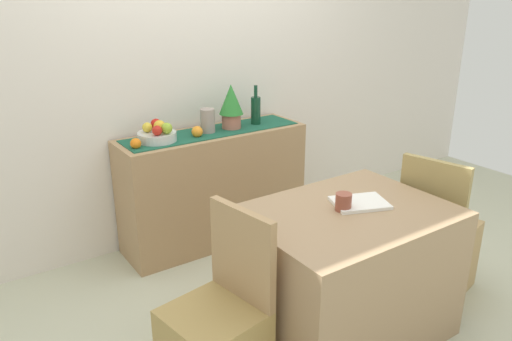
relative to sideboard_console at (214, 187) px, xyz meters
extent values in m
cube|color=beige|center=(-0.01, -0.92, -0.43)|extent=(6.40, 6.40, 0.02)
cube|color=silver|center=(-0.01, 0.26, 0.93)|extent=(6.40, 0.06, 2.70)
cube|color=#A6825A|center=(0.00, 0.00, 0.00)|extent=(1.38, 0.42, 0.85)
cube|color=#1A543E|center=(0.00, 0.00, 0.43)|extent=(1.30, 0.32, 0.01)
cylinder|color=silver|center=(-0.42, 0.00, 0.46)|extent=(0.26, 0.26, 0.06)
sphere|color=gold|center=(-0.47, 0.03, 0.52)|extent=(0.07, 0.07, 0.07)
sphere|color=red|center=(-0.45, -0.07, 0.52)|extent=(0.07, 0.07, 0.07)
sphere|color=gold|center=(-0.40, 0.00, 0.53)|extent=(0.08, 0.08, 0.08)
sphere|color=red|center=(-0.39, 0.07, 0.53)|extent=(0.07, 0.07, 0.07)
sphere|color=#8FB42F|center=(-0.38, -0.07, 0.53)|extent=(0.07, 0.07, 0.07)
cylinder|color=#113B25|center=(0.37, 0.00, 0.53)|extent=(0.07, 0.07, 0.21)
cylinder|color=#113B25|center=(0.37, 0.00, 0.68)|extent=(0.03, 0.03, 0.09)
cylinder|color=gray|center=(-0.04, 0.00, 0.51)|extent=(0.10, 0.10, 0.17)
cylinder|color=#B16855|center=(0.16, 0.00, 0.48)|extent=(0.14, 0.14, 0.11)
cone|color=#2D7D32|center=(0.16, 0.00, 0.64)|extent=(0.17, 0.17, 0.22)
sphere|color=orange|center=(-0.15, -0.05, 0.46)|extent=(0.08, 0.08, 0.08)
sphere|color=orange|center=(-0.60, -0.07, 0.46)|extent=(0.07, 0.07, 0.07)
cube|color=#A0805C|center=(0.03, -1.35, -0.05)|extent=(1.06, 0.79, 0.74)
cube|color=white|center=(0.14, -1.33, 0.33)|extent=(0.34, 0.30, 0.02)
cylinder|color=brown|center=(0.01, -1.33, 0.36)|extent=(0.08, 0.08, 0.09)
cube|color=tan|center=(-0.60, -1.32, 0.25)|extent=(0.11, 0.40, 0.45)
cube|color=tan|center=(0.84, -1.35, -0.20)|extent=(0.48, 0.48, 0.45)
cube|color=tan|center=(0.67, -1.39, 0.25)|extent=(0.13, 0.40, 0.45)
camera|label=1|loc=(-1.67, -3.01, 1.39)|focal=35.01mm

